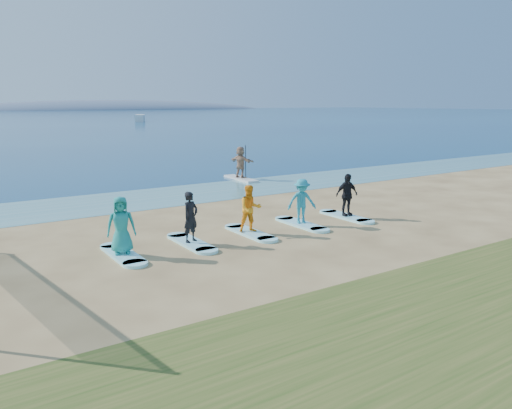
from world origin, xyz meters
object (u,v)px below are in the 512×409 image
student_0 (121,225)px  surfboard_3 (301,224)px  boat_offshore_b (140,122)px  student_2 (250,209)px  student_4 (347,195)px  paddleboard (241,179)px  student_3 (302,201)px  surfboard_4 (346,217)px  student_1 (191,217)px  surfboard_0 (123,255)px  surfboard_1 (191,243)px  surfboard_2 (250,233)px  paddleboarder (241,162)px

student_0 → surfboard_3: size_ratio=0.78×
surfboard_3 → student_0: bearing=180.0°
boat_offshore_b → student_2: size_ratio=4.09×
boat_offshore_b → student_0: size_ratio=3.89×
surfboard_3 → student_4: size_ratio=1.32×
student_4 → student_0: bearing=-170.9°
paddleboard → student_3: (-4.03, -10.71, 0.85)m
surfboard_4 → student_4: 0.88m
student_1 → paddleboard: bearing=29.1°
student_2 → student_4: (4.52, 0.00, 0.02)m
surfboard_0 → student_0: 0.90m
surfboard_1 → surfboard_2: size_ratio=1.00×
student_2 → surfboard_3: (2.26, 0.00, -0.86)m
student_3 → student_1: bearing=-157.1°
paddleboarder → student_2: paddleboarder is taller
surfboard_2 → surfboard_4: size_ratio=1.00×
boat_offshore_b → surfboard_0: size_ratio=3.03×
paddleboard → surfboard_2: size_ratio=1.36×
student_0 → boat_offshore_b: bearing=84.6°
paddleboarder → surfboard_2: (-6.29, -10.71, -0.99)m
student_0 → student_4: bearing=15.7°
surfboard_0 → paddleboard: bearing=44.7°
surfboard_2 → paddleboarder: bearing=59.6°
student_4 → surfboard_4: bearing=0.0°
boat_offshore_b → surfboard_1: size_ratio=3.03×
student_4 → student_1: bearing=-170.9°
surfboard_1 → boat_offshore_b: bearing=70.0°
boat_offshore_b → surfboard_0: 106.29m
paddleboard → student_0: student_0 is taller
student_0 → student_3: 6.79m
paddleboarder → surfboard_1: size_ratio=0.83×
surfboard_2 → student_2: (-0.00, 0.00, 0.86)m
surfboard_1 → surfboard_2: (2.26, 0.00, 0.00)m
student_2 → student_4: bearing=16.5°
surfboard_3 → student_4: student_4 is taller
student_1 → surfboard_3: student_1 is taller
surfboard_0 → student_2: student_2 is taller
student_1 → student_0: bearing=157.7°
student_4 → surfboard_3: bearing=-170.9°
boat_offshore_b → student_3: bearing=-82.8°
student_0 → surfboard_1: (2.26, 0.00, -0.90)m
student_4 → paddleboard: bearing=89.8°
surfboard_3 → student_1: bearing=180.0°
surfboard_0 → surfboard_2: 4.52m
student_1 → surfboard_3: 4.61m
surfboard_2 → student_4: student_4 is taller
paddleboarder → student_2: (-6.29, -10.71, -0.13)m
surfboard_4 → paddleboard: bearing=80.6°
paddleboarder → student_2: bearing=133.0°
student_4 → surfboard_0: bearing=-170.9°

